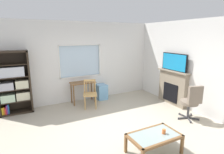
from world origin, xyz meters
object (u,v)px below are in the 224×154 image
(bookshelf, at_px, (13,84))
(tv, at_px, (174,62))
(sippy_cup, at_px, (164,131))
(office_chair, at_px, (191,101))
(fireplace, at_px, (173,87))
(plastic_drawer_unit, at_px, (101,92))
(coffee_table, at_px, (154,137))
(desk_under_window, at_px, (83,86))
(wooden_chair, at_px, (90,94))

(bookshelf, xyz_separation_m, tv, (4.69, -1.59, 0.54))
(sippy_cup, bearing_deg, office_chair, 23.61)
(fireplace, bearing_deg, bookshelf, 161.30)
(fireplace, xyz_separation_m, sippy_cup, (-2.13, -1.86, -0.13))
(office_chair, relative_size, sippy_cup, 11.11)
(plastic_drawer_unit, xyz_separation_m, coffee_table, (-0.38, -3.34, 0.07))
(bookshelf, bearing_deg, desk_under_window, -3.05)
(coffee_table, xyz_separation_m, sippy_cup, (0.19, -0.05, 0.10))
(plastic_drawer_unit, bearing_deg, coffee_table, -96.50)
(bookshelf, height_order, plastic_drawer_unit, bookshelf)
(fireplace, bearing_deg, plastic_drawer_unit, 141.62)
(plastic_drawer_unit, relative_size, coffee_table, 0.54)
(wooden_chair, bearing_deg, coffee_table, -84.43)
(tv, distance_m, sippy_cup, 2.98)
(wooden_chair, relative_size, coffee_table, 0.90)
(bookshelf, bearing_deg, office_chair, -32.87)
(tv, bearing_deg, coffee_table, -141.84)
(desk_under_window, bearing_deg, bookshelf, 176.95)
(coffee_table, bearing_deg, bookshelf, 125.12)
(office_chair, bearing_deg, sippy_cup, -156.39)
(tv, height_order, sippy_cup, tv)
(desk_under_window, height_order, sippy_cup, desk_under_window)
(bookshelf, bearing_deg, tv, -18.77)
(coffee_table, bearing_deg, tv, 38.16)
(fireplace, bearing_deg, coffee_table, -142.06)
(fireplace, distance_m, tv, 0.86)
(office_chair, height_order, coffee_table, office_chair)
(desk_under_window, bearing_deg, wooden_chair, -83.22)
(plastic_drawer_unit, distance_m, coffee_table, 3.36)
(bookshelf, relative_size, sippy_cup, 20.67)
(desk_under_window, bearing_deg, coffee_table, -84.24)
(wooden_chair, bearing_deg, sippy_cup, -80.74)
(office_chair, bearing_deg, wooden_chair, 135.03)
(plastic_drawer_unit, relative_size, fireplace, 0.44)
(desk_under_window, distance_m, fireplace, 3.03)
(tv, bearing_deg, office_chair, -111.95)
(office_chair, bearing_deg, tv, 68.05)
(tv, relative_size, coffee_table, 1.01)
(wooden_chair, height_order, plastic_drawer_unit, wooden_chair)
(office_chair, distance_m, coffee_table, 1.97)
(desk_under_window, xyz_separation_m, wooden_chair, (0.06, -0.52, -0.13))
(desk_under_window, distance_m, plastic_drawer_unit, 0.78)
(plastic_drawer_unit, xyz_separation_m, tv, (1.92, -1.53, 1.16))
(coffee_table, relative_size, sippy_cup, 11.11)
(fireplace, height_order, office_chair, fireplace)
(coffee_table, distance_m, sippy_cup, 0.22)
(bookshelf, height_order, sippy_cup, bookshelf)
(office_chair, xyz_separation_m, sippy_cup, (-1.65, -0.72, -0.11))
(bookshelf, relative_size, wooden_chair, 2.07)
(wooden_chair, height_order, tv, tv)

